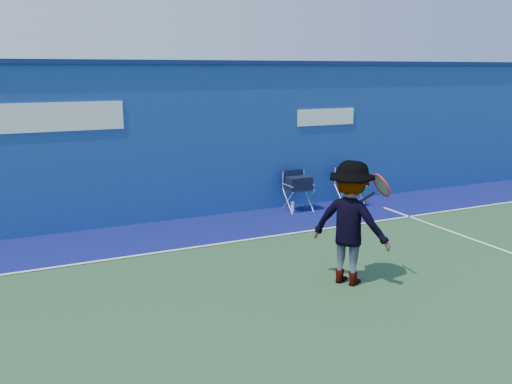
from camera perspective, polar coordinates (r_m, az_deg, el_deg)
name	(u,v)px	position (r m, az deg, el deg)	size (l,w,h in m)	color
ground	(288,329)	(6.42, 3.35, -14.20)	(80.00, 80.00, 0.00)	#284B2A
stadium_wall	(161,141)	(10.67, -9.96, 5.29)	(24.00, 0.50, 3.08)	navy
out_of_bounds_strip	(181,233)	(9.96, -7.92, -4.29)	(24.00, 1.80, 0.01)	#0D1356
court_lines	(265,308)	(6.89, 0.94, -12.08)	(24.00, 12.00, 0.01)	white
directors_chair_left	(298,194)	(11.35, 4.45, -0.21)	(0.50, 0.47, 0.85)	silver
directors_chair_right	(350,194)	(11.88, 9.85, -0.22)	(0.51, 0.46, 0.86)	silver
water_bottle	(293,207)	(11.27, 3.87, -1.61)	(0.07, 0.07, 0.22)	silver
tennis_player	(351,223)	(7.52, 9.92, -3.20)	(1.15, 1.28, 1.72)	#EA4738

